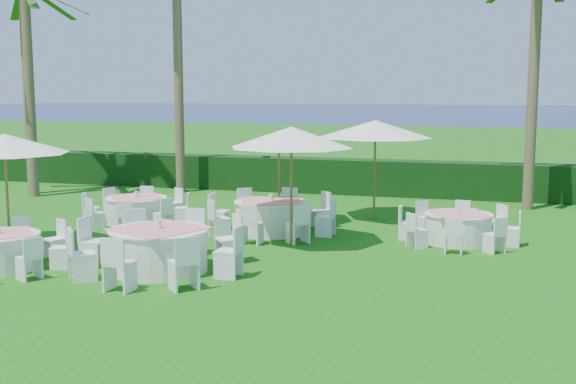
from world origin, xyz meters
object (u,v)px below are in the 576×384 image
object	(u,v)px
umbrella_c	(279,140)
banquet_table_b	(159,249)
banquet_table_e	(271,216)
banquet_table_f	(458,227)
umbrella_d	(375,129)
banquet_table_d	(137,209)
umbrella_a	(4,144)
umbrella_b	(291,137)

from	to	relation	value
umbrella_c	banquet_table_b	bearing A→B (deg)	-97.53
banquet_table_e	banquet_table_f	size ratio (longest dim) A/B	1.17
banquet_table_e	umbrella_c	world-z (taller)	umbrella_c
umbrella_c	umbrella_d	xyz separation A→B (m)	(2.37, 1.33, 0.26)
banquet_table_d	banquet_table_f	world-z (taller)	banquet_table_d
banquet_table_f	umbrella_d	distance (m)	4.12
banquet_table_f	umbrella_a	distance (m)	10.63
umbrella_c	umbrella_d	distance (m)	2.73
banquet_table_e	umbrella_d	size ratio (longest dim) A/B	1.04
banquet_table_d	umbrella_d	bearing A→B (deg)	21.94
umbrella_b	umbrella_d	distance (m)	4.10
umbrella_a	umbrella_b	size ratio (longest dim) A/B	0.99
umbrella_c	banquet_table_f	bearing A→B (deg)	-14.06
banquet_table_f	umbrella_d	world-z (taller)	umbrella_d
banquet_table_f	umbrella_a	size ratio (longest dim) A/B	0.97
banquet_table_b	umbrella_a	distance (m)	4.82
umbrella_a	banquet_table_e	bearing A→B (deg)	32.29
banquet_table_d	umbrella_d	distance (m)	6.87
banquet_table_e	umbrella_a	distance (m)	6.51
banquet_table_e	umbrella_c	xyz separation A→B (m)	(-0.20, 1.32, 1.82)
banquet_table_d	banquet_table_e	xyz separation A→B (m)	(3.89, -0.21, 0.05)
umbrella_a	umbrella_c	world-z (taller)	umbrella_a
banquet_table_b	umbrella_d	distance (m)	7.94
banquet_table_d	umbrella_c	size ratio (longest dim) A/B	1.07
banquet_table_e	umbrella_a	world-z (taller)	umbrella_a
banquet_table_b	umbrella_c	xyz separation A→B (m)	(0.75, 5.68, 1.80)
banquet_table_b	banquet_table_e	xyz separation A→B (m)	(0.95, 4.35, -0.02)
umbrella_a	umbrella_b	bearing A→B (deg)	18.61
banquet_table_f	umbrella_c	xyz separation A→B (m)	(-4.81, 1.20, 1.89)
banquet_table_f	umbrella_d	bearing A→B (deg)	133.96
umbrella_b	umbrella_a	bearing A→B (deg)	-161.39
banquet_table_d	banquet_table_b	bearing A→B (deg)	-57.18
banquet_table_d	umbrella_a	bearing A→B (deg)	-111.08
banquet_table_d	umbrella_a	xyz separation A→B (m)	(-1.36, -3.53, 2.00)
banquet_table_e	banquet_table_f	distance (m)	4.61
umbrella_a	banquet_table_b	bearing A→B (deg)	-13.51
banquet_table_f	umbrella_c	world-z (taller)	umbrella_c
banquet_table_b	umbrella_b	bearing A→B (deg)	59.30
banquet_table_d	banquet_table_e	distance (m)	3.90
banquet_table_d	umbrella_c	distance (m)	4.29
banquet_table_e	banquet_table_f	xyz separation A→B (m)	(4.61, 0.12, -0.06)
umbrella_b	banquet_table_b	bearing A→B (deg)	-120.70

